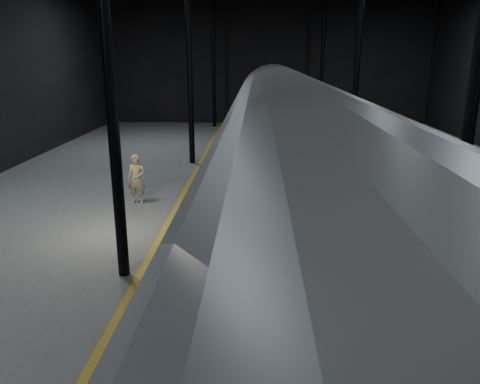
{
  "coord_description": "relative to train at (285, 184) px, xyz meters",
  "views": [
    {
      "loc": [
        -0.67,
        -14.02,
        6.02
      ],
      "look_at": [
        -1.18,
        -0.37,
        2.0
      ],
      "focal_mm": 35.0,
      "sensor_mm": 36.0,
      "label": 1
    }
  ],
  "objects": [
    {
      "name": "train",
      "position": [
        0.0,
        0.0,
        0.0
      ],
      "size": [
        3.08,
        20.6,
        5.51
      ],
      "color": "#A9ACB1",
      "rests_on": "ground"
    },
    {
      "name": "platform_left",
      "position": [
        -7.5,
        3.32,
        -2.57
      ],
      "size": [
        9.0,
        43.8,
        1.0
      ],
      "primitive_type": "cube",
      "color": "#51514E",
      "rests_on": "ground"
    },
    {
      "name": "track",
      "position": [
        0.0,
        3.32,
        -3.0
      ],
      "size": [
        2.4,
        43.0,
        0.24
      ],
      "color": "#3F3328",
      "rests_on": "ground"
    },
    {
      "name": "ground",
      "position": [
        0.0,
        3.32,
        -3.07
      ],
      "size": [
        44.0,
        44.0,
        0.0
      ],
      "primitive_type": "plane",
      "color": "black",
      "rests_on": "ground"
    },
    {
      "name": "tactile_strip",
      "position": [
        -3.25,
        3.32,
        -2.07
      ],
      "size": [
        0.5,
        43.8,
        0.01
      ],
      "primitive_type": "cube",
      "color": "#9C6B1C",
      "rests_on": "platform_left"
    },
    {
      "name": "woman",
      "position": [
        -4.85,
        4.87,
        -1.2
      ],
      "size": [
        0.66,
        0.45,
        1.74
      ],
      "primitive_type": "imported",
      "rotation": [
        0.0,
        0.0,
        -0.06
      ],
      "color": "tan",
      "rests_on": "platform_left"
    }
  ]
}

